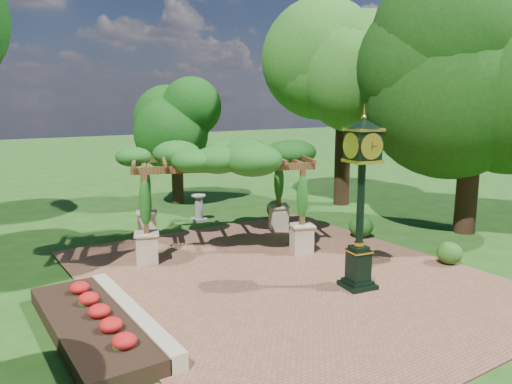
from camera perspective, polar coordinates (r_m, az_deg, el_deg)
ground at (r=13.42m, az=5.99°, el=-10.92°), size 120.00×120.00×0.00m
brick_plaza at (r=14.15m, az=3.39°, el=-9.65°), size 10.00×12.00×0.04m
border_wall at (r=11.65m, az=-14.01°, el=-13.54°), size 0.35×5.00×0.40m
flower_bed at (r=11.43m, az=-18.39°, el=-14.38°), size 1.50×5.00×0.36m
pedestal_clock at (r=12.90m, az=11.94°, el=0.45°), size 1.01×1.01×4.49m
pergola at (r=16.56m, az=-4.21°, el=3.62°), size 6.53×5.31×3.55m
sundial at (r=20.52m, az=-6.55°, el=-2.00°), size 0.64×0.64×1.08m
shrub_front at (r=16.11m, az=21.23°, el=-6.51°), size 0.84×0.84×0.67m
shrub_mid at (r=18.27m, az=11.91°, el=-3.85°), size 1.11×1.11×0.79m
shrub_back at (r=20.52m, az=2.51°, el=-2.00°), size 1.02×1.02×0.84m
tree_north at (r=23.75m, az=-9.14°, el=7.93°), size 3.15×3.15×5.68m
tree_east_far at (r=23.69m, az=10.20°, el=14.72°), size 5.08×5.08×9.76m
tree_east_near at (r=19.78m, az=23.98°, el=13.97°), size 5.73×5.73×9.29m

